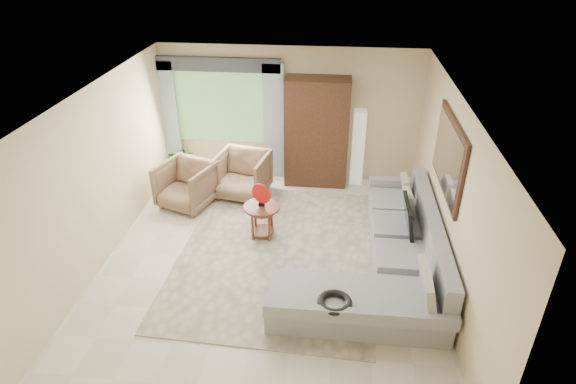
# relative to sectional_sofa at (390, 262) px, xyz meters

# --- Properties ---
(ground) EXTENTS (6.00, 6.00, 0.00)m
(ground) POSITION_rel_sectional_sofa_xyz_m (-1.78, 0.18, -0.28)
(ground) COLOR silver
(ground) RESTS_ON ground
(area_rug) EXTENTS (3.16, 4.12, 0.02)m
(area_rug) POSITION_rel_sectional_sofa_xyz_m (-1.68, 0.44, -0.27)
(area_rug) COLOR #C0B898
(area_rug) RESTS_ON ground
(sectional_sofa) EXTENTS (2.30, 3.46, 0.90)m
(sectional_sofa) POSITION_rel_sectional_sofa_xyz_m (0.00, 0.00, 0.00)
(sectional_sofa) COLOR #9EA1A7
(sectional_sofa) RESTS_ON ground
(tv_screen) EXTENTS (0.14, 0.74, 0.48)m
(tv_screen) POSITION_rel_sectional_sofa_xyz_m (0.27, 0.57, 0.44)
(tv_screen) COLOR black
(tv_screen) RESTS_ON sectional_sofa
(garden_hose) EXTENTS (0.43, 0.43, 0.09)m
(garden_hose) POSITION_rel_sectional_sofa_xyz_m (-0.78, -1.22, 0.26)
(garden_hose) COLOR black
(garden_hose) RESTS_ON sectional_sofa
(coffee_table) EXTENTS (0.58, 0.58, 0.58)m
(coffee_table) POSITION_rel_sectional_sofa_xyz_m (-1.99, 0.85, 0.02)
(coffee_table) COLOR #522415
(coffee_table) RESTS_ON ground
(red_disc) EXTENTS (0.32, 0.16, 0.34)m
(red_disc) POSITION_rel_sectional_sofa_xyz_m (-1.99, 0.85, 0.53)
(red_disc) COLOR #B71212
(red_disc) RESTS_ON coffee_table
(armchair_left) EXTENTS (1.13, 1.15, 0.82)m
(armchair_left) POSITION_rel_sectional_sofa_xyz_m (-3.51, 1.73, 0.13)
(armchair_left) COLOR olive
(armchair_left) RESTS_ON ground
(armchair_right) EXTENTS (1.06, 1.08, 0.85)m
(armchair_right) POSITION_rel_sectional_sofa_xyz_m (-2.57, 2.20, 0.14)
(armchair_right) COLOR olive
(armchair_right) RESTS_ON ground
(potted_plant) EXTENTS (0.58, 0.52, 0.59)m
(potted_plant) POSITION_rel_sectional_sofa_xyz_m (-3.98, 3.03, 0.01)
(potted_plant) COLOR #999999
(potted_plant) RESTS_ON ground
(armoire) EXTENTS (1.20, 0.55, 2.10)m
(armoire) POSITION_rel_sectional_sofa_xyz_m (-1.23, 2.90, 0.77)
(armoire) COLOR #311B10
(armoire) RESTS_ON ground
(floor_lamp) EXTENTS (0.24, 0.24, 1.50)m
(floor_lamp) POSITION_rel_sectional_sofa_xyz_m (-0.43, 2.96, 0.47)
(floor_lamp) COLOR silver
(floor_lamp) RESTS_ON ground
(window) EXTENTS (1.80, 0.04, 1.40)m
(window) POSITION_rel_sectional_sofa_xyz_m (-3.13, 3.15, 1.12)
(window) COLOR #669E59
(window) RESTS_ON wall_back
(curtain_left) EXTENTS (0.40, 0.08, 2.30)m
(curtain_left) POSITION_rel_sectional_sofa_xyz_m (-4.18, 3.06, 0.87)
(curtain_left) COLOR #9EB7CC
(curtain_left) RESTS_ON ground
(curtain_right) EXTENTS (0.40, 0.08, 2.30)m
(curtain_right) POSITION_rel_sectional_sofa_xyz_m (-2.08, 3.06, 0.87)
(curtain_right) COLOR #9EB7CC
(curtain_right) RESTS_ON ground
(valance) EXTENTS (2.40, 0.12, 0.26)m
(valance) POSITION_rel_sectional_sofa_xyz_m (-3.13, 3.08, 1.97)
(valance) COLOR #1E232D
(valance) RESTS_ON wall_back
(wall_mirror) EXTENTS (0.05, 1.70, 1.05)m
(wall_mirror) POSITION_rel_sectional_sofa_xyz_m (0.68, 0.53, 1.47)
(wall_mirror) COLOR black
(wall_mirror) RESTS_ON wall_right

